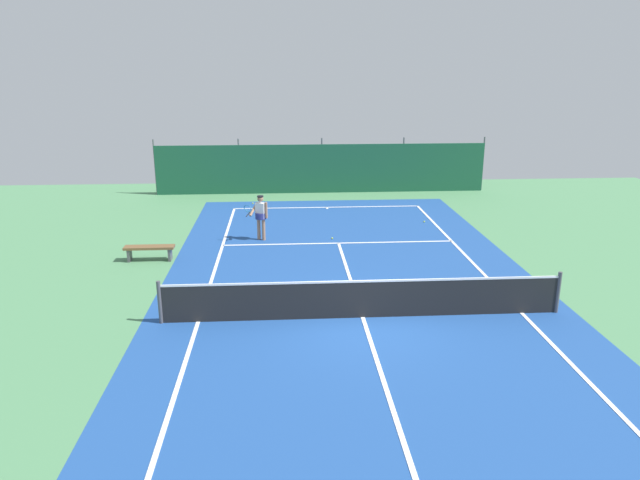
# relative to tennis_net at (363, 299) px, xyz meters

# --- Properties ---
(ground_plane) EXTENTS (36.00, 36.00, 0.00)m
(ground_plane) POSITION_rel_tennis_net_xyz_m (0.00, 0.00, -0.51)
(ground_plane) COLOR #4C8456
(court_surface) EXTENTS (11.02, 26.60, 0.01)m
(court_surface) POSITION_rel_tennis_net_xyz_m (0.00, 0.00, -0.51)
(court_surface) COLOR #1E478C
(court_surface) RESTS_ON ground
(tennis_net) EXTENTS (10.12, 0.10, 1.10)m
(tennis_net) POSITION_rel_tennis_net_xyz_m (0.00, 0.00, 0.00)
(tennis_net) COLOR black
(tennis_net) RESTS_ON ground
(back_fence) EXTENTS (16.30, 0.98, 2.70)m
(back_fence) POSITION_rel_tennis_net_xyz_m (-0.00, 15.58, 0.16)
(back_fence) COLOR #195138
(back_fence) RESTS_ON ground
(tennis_player) EXTENTS (0.86, 0.62, 1.64)m
(tennis_player) POSITION_rel_tennis_net_xyz_m (-2.77, 7.03, 0.45)
(tennis_player) COLOR #9E7051
(tennis_player) RESTS_ON ground
(tennis_ball_near_player) EXTENTS (0.07, 0.07, 0.07)m
(tennis_ball_near_player) POSITION_rel_tennis_net_xyz_m (-0.18, 6.95, -0.48)
(tennis_ball_near_player) COLOR #CCDB33
(tennis_ball_near_player) RESTS_ON ground
(tennis_ball_midcourt) EXTENTS (0.07, 0.07, 0.07)m
(tennis_ball_midcourt) POSITION_rel_tennis_net_xyz_m (-3.34, 12.82, -0.48)
(tennis_ball_midcourt) COLOR #CCDB33
(tennis_ball_midcourt) RESTS_ON ground
(tennis_ball_by_sideline) EXTENTS (0.07, 0.07, 0.07)m
(tennis_ball_by_sideline) POSITION_rel_tennis_net_xyz_m (3.74, 9.07, -0.48)
(tennis_ball_by_sideline) COLOR #CCDB33
(tennis_ball_by_sideline) RESTS_ON ground
(parked_car) EXTENTS (2.27, 4.33, 1.68)m
(parked_car) POSITION_rel_tennis_net_xyz_m (3.40, 18.19, 0.33)
(parked_car) COLOR maroon
(parked_car) RESTS_ON ground
(courtside_bench) EXTENTS (1.60, 0.40, 0.49)m
(courtside_bench) POSITION_rel_tennis_net_xyz_m (-6.31, 4.91, -0.14)
(courtside_bench) COLOR brown
(courtside_bench) RESTS_ON ground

